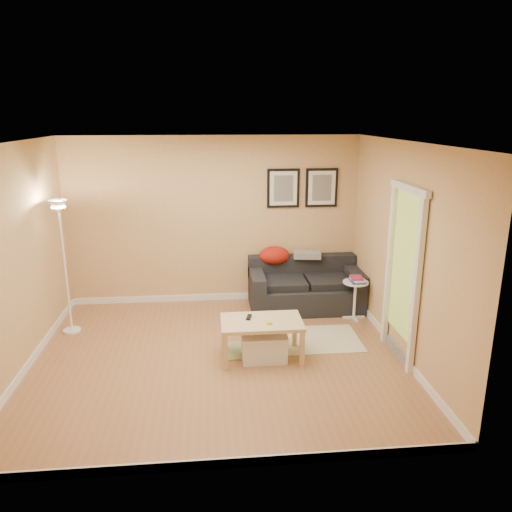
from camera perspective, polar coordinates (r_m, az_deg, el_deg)
name	(u,v)px	position (r m, az deg, el deg)	size (l,w,h in m)	color
floor	(218,358)	(6.23, -4.38, -11.63)	(4.50, 4.50, 0.00)	#A06544
ceiling	(213,142)	(5.53, -4.96, 12.97)	(4.50, 4.50, 0.00)	white
wall_back	(214,221)	(7.69, -4.92, 4.04)	(4.50, 4.50, 0.00)	#DEAA72
wall_front	(221,328)	(3.87, -4.12, -8.30)	(4.50, 4.50, 0.00)	#DEAA72
wall_left	(15,262)	(6.15, -26.10, -0.63)	(4.00, 4.00, 0.00)	#DEAA72
wall_right	(403,252)	(6.20, 16.63, 0.48)	(4.00, 4.00, 0.00)	#DEAA72
baseboard_back	(216,297)	(8.03, -4.70, -4.73)	(4.50, 0.02, 0.10)	white
baseboard_front	(223,463)	(4.53, -3.78, -22.79)	(4.50, 0.02, 0.10)	white
baseboard_left	(30,362)	(6.58, -24.67, -11.11)	(0.02, 4.00, 0.10)	white
baseboard_right	(394,346)	(6.62, 15.68, -10.00)	(0.02, 4.00, 0.10)	white
sofa	(305,285)	(7.63, 5.74, -3.31)	(1.70, 0.90, 0.75)	black
red_throw	(274,255)	(7.71, 2.13, 0.07)	(0.48, 0.36, 0.28)	#B52810
plaid_throw	(307,254)	(7.77, 5.92, 0.18)	(0.42, 0.26, 0.10)	tan
framed_print_left	(283,188)	(7.66, 3.17, 7.83)	(0.50, 0.04, 0.60)	black
framed_print_right	(322,188)	(7.78, 7.59, 7.84)	(0.50, 0.04, 0.60)	black
area_rug	(312,339)	(6.70, 6.52, -9.57)	(1.25, 0.85, 0.01)	beige
green_runner	(255,350)	(6.39, -0.15, -10.78)	(0.70, 0.50, 0.01)	#668C4C
coffee_table	(262,339)	(6.11, 0.65, -9.59)	(0.98, 0.60, 0.49)	#DEBD87
remote_control	(249,317)	(6.08, -0.83, -7.08)	(0.05, 0.16, 0.02)	black
tape_roll	(269,323)	(5.91, 1.53, -7.74)	(0.07, 0.07, 0.03)	yellow
storage_bin	(264,346)	(6.12, 0.91, -10.37)	(0.56, 0.41, 0.34)	white
side_table	(355,300)	(7.37, 11.34, -5.00)	(0.37, 0.37, 0.57)	white
book_stack	(357,279)	(7.26, 11.61, -2.66)	(0.19, 0.25, 0.08)	navy
floor_lamp	(66,271)	(7.07, -21.16, -1.68)	(0.24, 0.24, 1.84)	white
doorway	(402,277)	(6.12, 16.51, -2.39)	(0.12, 1.01, 2.13)	white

